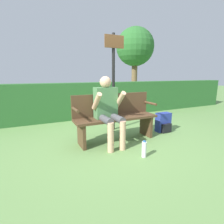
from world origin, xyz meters
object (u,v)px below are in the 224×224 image
(signpost, at_px, (114,75))
(tree, at_px, (135,48))
(park_bench, at_px, (115,116))
(water_bottle, at_px, (144,149))
(person_seated, at_px, (108,107))
(backpack, at_px, (163,123))

(signpost, xyz_separation_m, tree, (3.93, 5.22, 1.52))
(park_bench, distance_m, water_bottle, 0.98)
(park_bench, height_order, tree, tree)
(signpost, height_order, tree, tree)
(person_seated, bearing_deg, water_bottle, -69.45)
(park_bench, bearing_deg, tree, 54.36)
(signpost, relative_size, tree, 0.56)
(signpost, bearing_deg, backpack, -33.02)
(person_seated, xyz_separation_m, tree, (4.41, 5.98, 2.11))
(park_bench, distance_m, signpost, 1.07)
(backpack, xyz_separation_m, tree, (2.93, 5.87, 2.63))
(park_bench, height_order, backpack, park_bench)
(water_bottle, height_order, signpost, signpost)
(person_seated, bearing_deg, park_bench, 30.70)
(water_bottle, height_order, tree, tree)
(signpost, bearing_deg, tree, 53.08)
(backpack, bearing_deg, park_bench, 179.16)
(person_seated, relative_size, backpack, 2.90)
(water_bottle, xyz_separation_m, tree, (4.12, 6.76, 2.71))
(park_bench, height_order, signpost, signpost)
(signpost, bearing_deg, person_seated, -122.79)
(backpack, height_order, signpost, signpost)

